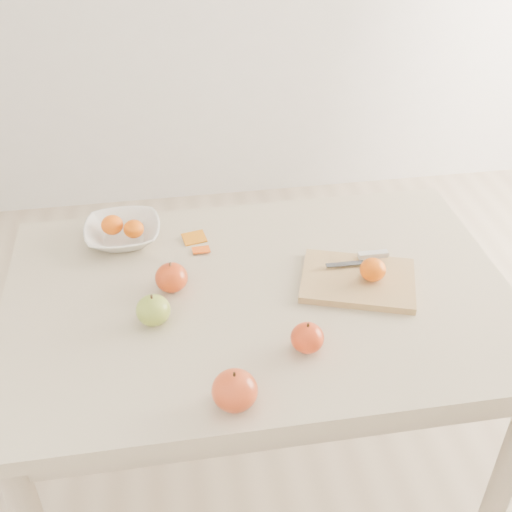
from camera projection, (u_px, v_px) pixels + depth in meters
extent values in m
plane|color=#C6B293|center=(259.00, 482.00, 1.96)|extent=(3.50, 3.50, 0.00)
cube|color=#C0B191|center=(259.00, 299.00, 1.53)|extent=(1.20, 0.80, 0.04)
cylinder|color=#BCAA8E|center=(66.00, 341.00, 1.95)|extent=(0.06, 0.06, 0.71)
cylinder|color=#BCAA8E|center=(405.00, 304.00, 2.09)|extent=(0.06, 0.06, 0.71)
cylinder|color=#BCAA8E|center=(502.00, 484.00, 1.55)|extent=(0.06, 0.06, 0.71)
cube|color=tan|center=(358.00, 280.00, 1.54)|extent=(0.32, 0.27, 0.02)
ellipsoid|color=#CB5007|center=(373.00, 270.00, 1.51)|extent=(0.06, 0.06, 0.05)
imported|color=white|center=(123.00, 233.00, 1.68)|extent=(0.20, 0.20, 0.05)
ellipsoid|color=#E45208|center=(112.00, 225.00, 1.67)|extent=(0.06, 0.06, 0.05)
ellipsoid|color=#CE5A07|center=(134.00, 229.00, 1.66)|extent=(0.05, 0.05, 0.05)
cube|color=orange|center=(194.00, 239.00, 1.69)|extent=(0.07, 0.06, 0.01)
cube|color=#E55510|center=(201.00, 251.00, 1.65)|extent=(0.05, 0.04, 0.01)
cube|color=silver|center=(373.00, 255.00, 1.60)|extent=(0.08, 0.02, 0.01)
cube|color=#393C41|center=(345.00, 264.00, 1.57)|extent=(0.10, 0.02, 0.00)
ellipsoid|color=olive|center=(153.00, 310.00, 1.41)|extent=(0.08, 0.08, 0.07)
ellipsoid|color=maroon|center=(307.00, 338.00, 1.34)|extent=(0.07, 0.07, 0.06)
ellipsoid|color=#A52011|center=(235.00, 390.00, 1.22)|extent=(0.09, 0.09, 0.08)
ellipsoid|color=#A3190D|center=(171.00, 278.00, 1.51)|extent=(0.08, 0.08, 0.07)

